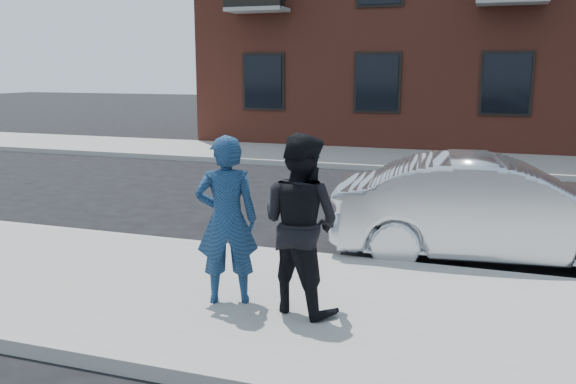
% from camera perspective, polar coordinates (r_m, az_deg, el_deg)
% --- Properties ---
extents(ground, '(100.00, 100.00, 0.00)m').
position_cam_1_polar(ground, '(6.71, 18.60, -12.34)').
color(ground, black).
rests_on(ground, ground).
extents(near_sidewalk, '(50.00, 3.50, 0.15)m').
position_cam_1_polar(near_sidewalk, '(6.45, 18.62, -12.61)').
color(near_sidewalk, gray).
rests_on(near_sidewalk, ground).
extents(near_curb, '(50.00, 0.10, 0.15)m').
position_cam_1_polar(near_curb, '(8.13, 18.75, -7.54)').
color(near_curb, '#999691').
rests_on(near_curb, ground).
extents(far_sidewalk, '(50.00, 3.50, 0.15)m').
position_cam_1_polar(far_sidewalk, '(17.61, 19.00, 2.50)').
color(far_sidewalk, gray).
rests_on(far_sidewalk, ground).
extents(far_curb, '(50.00, 0.10, 0.15)m').
position_cam_1_polar(far_curb, '(15.83, 18.98, 1.55)').
color(far_curb, '#999691').
rests_on(far_curb, ground).
extents(silver_sedan, '(4.57, 2.04, 1.46)m').
position_cam_1_polar(silver_sedan, '(8.85, 18.93, -1.62)').
color(silver_sedan, '#B7BABF').
rests_on(silver_sedan, ground).
extents(man_hoodie, '(0.78, 0.66, 1.82)m').
position_cam_1_polar(man_hoodie, '(6.52, -5.76, -2.63)').
color(man_hoodie, navy).
rests_on(man_hoodie, near_sidewalk).
extents(man_peacoat, '(1.09, 0.96, 1.86)m').
position_cam_1_polar(man_peacoat, '(6.26, 1.19, -2.96)').
color(man_peacoat, black).
rests_on(man_peacoat, near_sidewalk).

